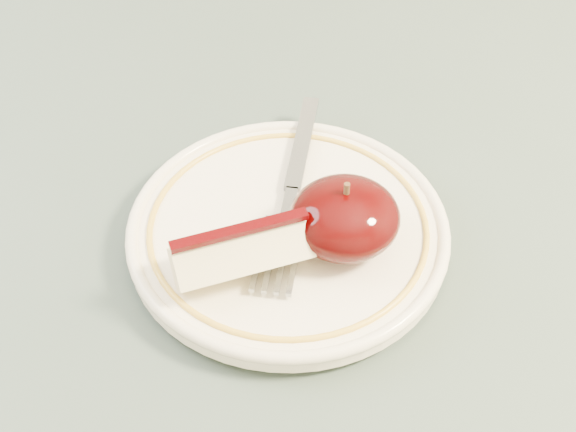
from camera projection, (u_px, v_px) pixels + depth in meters
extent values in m
cylinder|color=brown|center=(524.00, 177.00, 1.18)|extent=(0.05, 0.05, 0.71)
cube|color=#3D4B45|center=(312.00, 237.00, 0.59)|extent=(0.90, 0.90, 0.04)
cylinder|color=#F0E5CA|center=(288.00, 241.00, 0.56)|extent=(0.12, 0.12, 0.01)
cylinder|color=#F0E5CA|center=(288.00, 232.00, 0.55)|extent=(0.22, 0.22, 0.01)
torus|color=#F0E5CA|center=(288.00, 227.00, 0.55)|extent=(0.22, 0.22, 0.01)
torus|color=gold|center=(288.00, 226.00, 0.55)|extent=(0.19, 0.19, 0.00)
ellipsoid|color=black|center=(345.00, 218.00, 0.52)|extent=(0.07, 0.07, 0.05)
cylinder|color=#472D19|center=(347.00, 190.00, 0.50)|extent=(0.00, 0.00, 0.01)
cube|color=beige|center=(241.00, 253.00, 0.50)|extent=(0.09, 0.05, 0.04)
cube|color=#310103|center=(240.00, 230.00, 0.49)|extent=(0.09, 0.02, 0.00)
cube|color=gray|center=(302.00, 142.00, 0.60)|extent=(0.04, 0.10, 0.00)
cube|color=gray|center=(289.00, 204.00, 0.55)|extent=(0.02, 0.03, 0.00)
cube|color=gray|center=(283.00, 232.00, 0.53)|extent=(0.03, 0.03, 0.00)
cube|color=gray|center=(293.00, 270.00, 0.51)|extent=(0.02, 0.04, 0.00)
cube|color=gray|center=(281.00, 269.00, 0.51)|extent=(0.02, 0.04, 0.00)
cube|color=gray|center=(269.00, 267.00, 0.51)|extent=(0.02, 0.04, 0.00)
cube|color=gray|center=(257.00, 266.00, 0.51)|extent=(0.02, 0.04, 0.00)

